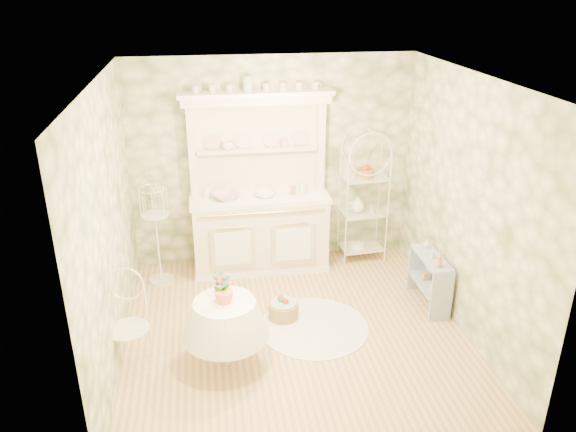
{
  "coord_description": "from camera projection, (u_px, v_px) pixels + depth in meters",
  "views": [
    {
      "loc": [
        -0.87,
        -5.04,
        3.55
      ],
      "look_at": [
        0.0,
        0.5,
        1.15
      ],
      "focal_mm": 35.0,
      "sensor_mm": 36.0,
      "label": 1
    }
  ],
  "objects": [
    {
      "name": "potted_geranium",
      "position": [
        222.0,
        289.0,
        5.25
      ],
      "size": [
        0.17,
        0.12,
        0.31
      ],
      "primitive_type": "imported",
      "rotation": [
        0.0,
        0.0,
        0.02
      ],
      "color": "#3F7238",
      "rests_on": "round_table"
    },
    {
      "name": "bottle_amber",
      "position": [
        439.0,
        262.0,
        6.12
      ],
      "size": [
        0.09,
        0.09,
        0.17
      ],
      "primitive_type": "imported",
      "rotation": [
        0.0,
        0.0,
        0.33
      ],
      "color": "#AC7C41",
      "rests_on": "side_shelf"
    },
    {
      "name": "bakers_rack",
      "position": [
        364.0,
        194.0,
        7.36
      ],
      "size": [
        0.6,
        0.46,
        1.84
      ],
      "primitive_type": "cube",
      "rotation": [
        0.0,
        0.0,
        0.08
      ],
      "color": "white",
      "rests_on": "floor"
    },
    {
      "name": "wall_front",
      "position": [
        339.0,
        317.0,
        3.93
      ],
      "size": [
        3.6,
        3.6,
        0.0
      ],
      "primitive_type": "plane",
      "color": "beige",
      "rests_on": "floor"
    },
    {
      "name": "round_table",
      "position": [
        226.0,
        332.0,
        5.44
      ],
      "size": [
        0.76,
        0.76,
        0.75
      ],
      "primitive_type": "cylinder",
      "rotation": [
        0.0,
        0.0,
        -0.1
      ],
      "color": "white",
      "rests_on": "floor"
    },
    {
      "name": "floor_basket",
      "position": [
        283.0,
        310.0,
        6.3
      ],
      "size": [
        0.37,
        0.37,
        0.19
      ],
      "primitive_type": "cylinder",
      "rotation": [
        0.0,
        0.0,
        0.28
      ],
      "color": "#A38647",
      "rests_on": "floor"
    },
    {
      "name": "bottle_blue",
      "position": [
        433.0,
        255.0,
        6.33
      ],
      "size": [
        0.06,
        0.06,
        0.1
      ],
      "primitive_type": "imported",
      "rotation": [
        0.0,
        0.0,
        0.33
      ],
      "color": "#95B2C0",
      "rests_on": "side_shelf"
    },
    {
      "name": "kitchen_dresser",
      "position": [
        259.0,
        186.0,
        7.0
      ],
      "size": [
        1.87,
        0.61,
        2.29
      ],
      "primitive_type": "cube",
      "color": "white",
      "rests_on": "floor"
    },
    {
      "name": "side_shelf",
      "position": [
        429.0,
        281.0,
        6.49
      ],
      "size": [
        0.31,
        0.71,
        0.59
      ],
      "primitive_type": "cube",
      "rotation": [
        0.0,
        0.0,
        -0.07
      ],
      "color": "#96A7C4",
      "rests_on": "floor"
    },
    {
      "name": "lace_rug",
      "position": [
        314.0,
        327.0,
        6.16
      ],
      "size": [
        1.3,
        1.3,
        0.01
      ],
      "primitive_type": "cylinder",
      "rotation": [
        0.0,
        0.0,
        0.09
      ],
      "color": "white",
      "rests_on": "floor"
    },
    {
      "name": "cup_left",
      "position": [
        228.0,
        147.0,
        6.91
      ],
      "size": [
        0.15,
        0.15,
        0.11
      ],
      "primitive_type": "imported",
      "rotation": [
        0.0,
        0.0,
        0.15
      ],
      "color": "white",
      "rests_on": "kitchen_dresser"
    },
    {
      "name": "bowl_floral",
      "position": [
        226.0,
        198.0,
        6.95
      ],
      "size": [
        0.44,
        0.44,
        0.08
      ],
      "primitive_type": "imported",
      "rotation": [
        0.0,
        0.0,
        0.4
      ],
      "color": "white",
      "rests_on": "kitchen_dresser"
    },
    {
      "name": "floor",
      "position": [
        295.0,
        331.0,
        6.1
      ],
      "size": [
        3.6,
        3.6,
        0.0
      ],
      "primitive_type": "plane",
      "color": "tan",
      "rests_on": "ground"
    },
    {
      "name": "ceiling",
      "position": [
        297.0,
        79.0,
        5.03
      ],
      "size": [
        3.6,
        3.6,
        0.0
      ],
      "primitive_type": "plane",
      "color": "white",
      "rests_on": "floor"
    },
    {
      "name": "birdcage_stand",
      "position": [
        157.0,
        231.0,
        6.82
      ],
      "size": [
        0.36,
        0.36,
        1.38
      ],
      "primitive_type": "cube",
      "rotation": [
        0.0,
        0.0,
        -0.1
      ],
      "color": "white",
      "rests_on": "floor"
    },
    {
      "name": "cafe_chair",
      "position": [
        129.0,
        336.0,
        5.38
      ],
      "size": [
        0.39,
        0.39,
        0.75
      ],
      "primitive_type": "cube",
      "rotation": [
        0.0,
        0.0,
        -0.17
      ],
      "color": "white",
      "rests_on": "floor"
    },
    {
      "name": "wall_right",
      "position": [
        466.0,
        206.0,
        5.82
      ],
      "size": [
        3.6,
        3.6,
        0.0
      ],
      "primitive_type": "plane",
      "color": "beige",
      "rests_on": "floor"
    },
    {
      "name": "cup_right",
      "position": [
        284.0,
        145.0,
        7.01
      ],
      "size": [
        0.11,
        0.11,
        0.1
      ],
      "primitive_type": "imported",
      "rotation": [
        0.0,
        0.0,
        0.05
      ],
      "color": "white",
      "rests_on": "kitchen_dresser"
    },
    {
      "name": "bottle_glass",
      "position": [
        426.0,
        245.0,
        6.59
      ],
      "size": [
        0.08,
        0.08,
        0.09
      ],
      "primitive_type": "imported",
      "rotation": [
        0.0,
        0.0,
        0.16
      ],
      "color": "silver",
      "rests_on": "side_shelf"
    },
    {
      "name": "bowl_white",
      "position": [
        265.0,
        196.0,
        7.02
      ],
      "size": [
        0.34,
        0.34,
        0.08
      ],
      "primitive_type": "imported",
      "rotation": [
        0.0,
        0.0,
        -0.42
      ],
      "color": "white",
      "rests_on": "kitchen_dresser"
    },
    {
      "name": "wall_back",
      "position": [
        272.0,
        162.0,
        7.2
      ],
      "size": [
        3.6,
        3.6,
        0.0
      ],
      "primitive_type": "plane",
      "color": "beige",
      "rests_on": "floor"
    },
    {
      "name": "wall_left",
      "position": [
        109.0,
        229.0,
        5.31
      ],
      "size": [
        3.6,
        3.6,
        0.0
      ],
      "primitive_type": "plane",
      "color": "beige",
      "rests_on": "floor"
    }
  ]
}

